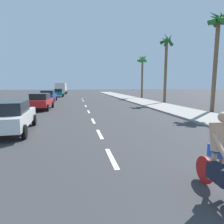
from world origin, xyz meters
name	(u,v)px	position (x,y,z in m)	size (l,w,h in m)	color
ground_plane	(88,110)	(0.00, 20.00, 0.00)	(160.00, 160.00, 0.00)	#38383A
sidewalk_strip	(159,105)	(8.01, 22.00, 0.07)	(3.60, 80.00, 0.14)	#9E998E
lane_stripe_2	(112,158)	(0.00, 7.89, 0.00)	(0.16, 1.80, 0.01)	white
lane_stripe_3	(100,134)	(0.00, 11.02, 0.00)	(0.16, 1.80, 0.01)	white
lane_stripe_4	(93,121)	(0.00, 14.48, 0.00)	(0.16, 1.80, 0.01)	white
lane_stripe_5	(89,112)	(0.00, 18.93, 0.00)	(0.16, 1.80, 0.01)	white
lane_stripe_6	(86,106)	(0.00, 23.58, 0.00)	(0.16, 1.80, 0.01)	white
lane_stripe_7	(83,101)	(0.00, 30.78, 0.00)	(0.16, 1.80, 0.01)	white
lane_stripe_8	(82,99)	(0.00, 34.65, 0.00)	(0.16, 1.80, 0.01)	white
cyclist	(220,159)	(1.83, 5.36, 0.83)	(0.63, 1.71, 1.82)	black
parked_car_white	(9,116)	(-4.36, 12.18, 0.84)	(2.22, 4.46, 1.57)	white
parked_car_red	(41,101)	(-4.38, 21.24, 0.84)	(2.05, 4.13, 1.57)	red
parked_car_blue	(48,95)	(-4.98, 30.89, 0.84)	(2.14, 4.48, 1.57)	#1E389E
parked_car_teal	(59,93)	(-4.33, 41.08, 0.83)	(1.83, 3.84, 1.57)	#14727A
delivery_truck	(61,88)	(-4.69, 53.32, 1.50)	(2.84, 6.32, 2.80)	beige
palm_tree_mid	(217,34)	(10.61, 16.75, 6.56)	(1.87, 1.85, 8.54)	brown
palm_tree_far	(166,52)	(10.27, 25.23, 6.42)	(1.76, 1.80, 8.70)	brown
palm_tree_distant	(142,64)	(10.71, 35.22, 6.09)	(1.98, 2.03, 7.67)	brown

